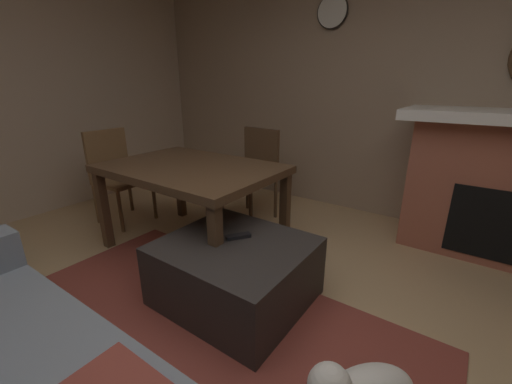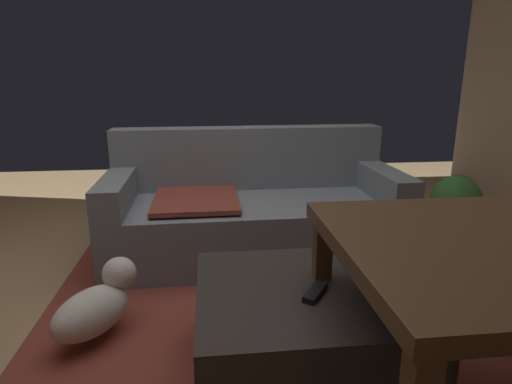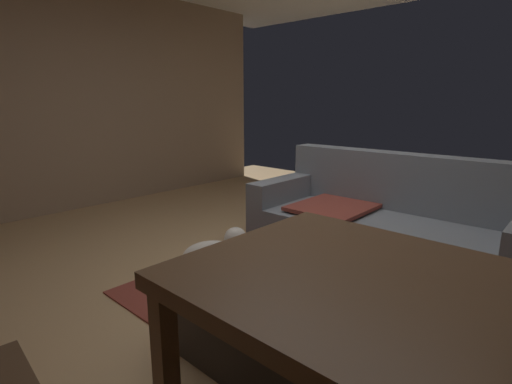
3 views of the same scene
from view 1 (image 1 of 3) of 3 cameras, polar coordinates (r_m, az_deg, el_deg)
wall_back_fireplace_side at (r=3.54m, az=25.44°, el=16.59°), size 6.80×0.12×2.65m
area_rug at (r=1.91m, az=-17.41°, el=-27.40°), size 2.60×2.00×0.01m
ottoman_coffee_table at (r=2.12m, az=-3.70°, el=-14.10°), size 0.89×0.81×0.42m
tv_remote at (r=2.07m, az=-3.18°, el=-7.95°), size 0.13×0.16×0.02m
dining_table at (r=2.64m, az=-11.59°, el=3.00°), size 1.41×0.97×0.74m
dining_chair_east at (r=3.53m, az=-23.87°, el=3.50°), size 0.46×0.46×0.93m
dining_chair_south at (r=3.30m, az=-0.25°, el=4.19°), size 0.48×0.48×0.93m
wall_clock at (r=3.75m, az=13.59°, el=29.04°), size 0.33×0.03×0.33m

